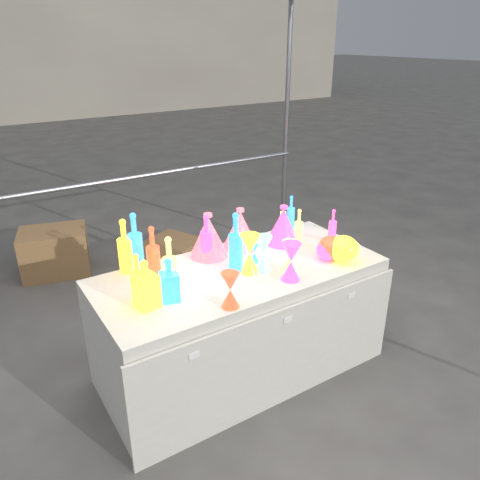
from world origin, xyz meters
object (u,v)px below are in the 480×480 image
display_table (241,321)px  lampshade_0 (208,235)px  cardboard_box_closed (55,252)px  bottle_0 (125,246)px  hourglass_0 (230,290)px  decanter_0 (146,284)px  globe_0 (343,250)px

display_table → lampshade_0: 0.60m
cardboard_box_closed → bottle_0: size_ratio=1.71×
hourglass_0 → lampshade_0: bearing=71.0°
decanter_0 → lampshade_0: bearing=22.3°
hourglass_0 → globe_0: hourglass_0 is taller
cardboard_box_closed → bottle_0: bottle_0 is taller
display_table → bottle_0: bottle_0 is taller
globe_0 → cardboard_box_closed: bearing=119.4°
decanter_0 → lampshade_0: size_ratio=0.94×
display_table → hourglass_0: bearing=-130.3°
decanter_0 → hourglass_0: decanter_0 is taller
display_table → cardboard_box_closed: 2.25m
display_table → lampshade_0: lampshade_0 is taller
globe_0 → decanter_0: bearing=172.8°
bottle_0 → decanter_0: 0.45m
cardboard_box_closed → lampshade_0: 2.06m
bottle_0 → decanter_0: size_ratio=1.25×
cardboard_box_closed → lampshade_0: (0.65, -1.84, 0.68)m
bottle_0 → lampshade_0: bearing=-7.5°
decanter_0 → bottle_0: bearing=73.0°
cardboard_box_closed → display_table: bearing=-56.5°
cardboard_box_closed → bottle_0: bearing=-71.3°
decanter_0 → globe_0: (1.27, -0.16, -0.06)m
display_table → globe_0: globe_0 is taller
hourglass_0 → display_table: bearing=49.7°
bottle_0 → decanter_0: bearing=-96.6°
lampshade_0 → globe_0: bearing=-18.8°
hourglass_0 → lampshade_0: size_ratio=0.68×
decanter_0 → lampshade_0: lampshade_0 is taller
hourglass_0 → lampshade_0: lampshade_0 is taller
bottle_0 → decanter_0: bottle_0 is taller
bottle_0 → hourglass_0: size_ratio=1.73×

